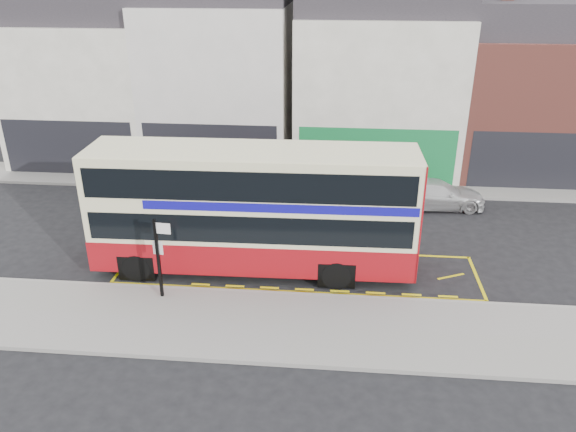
# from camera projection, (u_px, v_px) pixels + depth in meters

# --- Properties ---
(ground) EXTENTS (120.00, 120.00, 0.00)m
(ground) POSITION_uv_depth(u_px,v_px,m) (294.00, 291.00, 20.86)
(ground) COLOR black
(ground) RESTS_ON ground
(pavement) EXTENTS (40.00, 4.00, 0.15)m
(pavement) POSITION_uv_depth(u_px,v_px,m) (288.00, 326.00, 18.75)
(pavement) COLOR gray
(pavement) RESTS_ON ground
(kerb) EXTENTS (40.00, 0.15, 0.15)m
(kerb) POSITION_uv_depth(u_px,v_px,m) (293.00, 295.00, 20.49)
(kerb) COLOR gray
(kerb) RESTS_ON ground
(far_pavement) EXTENTS (50.00, 3.00, 0.15)m
(far_pavement) POSITION_uv_depth(u_px,v_px,m) (310.00, 182.00, 30.78)
(far_pavement) COLOR gray
(far_pavement) RESTS_ON ground
(road_markings) EXTENTS (14.00, 3.40, 0.01)m
(road_markings) POSITION_uv_depth(u_px,v_px,m) (297.00, 269.00, 22.31)
(road_markings) COLOR yellow
(road_markings) RESTS_ON ground
(terrace_far_left) EXTENTS (8.00, 8.01, 10.80)m
(terrace_far_left) POSITION_uv_depth(u_px,v_px,m) (90.00, 77.00, 33.52)
(terrace_far_left) COLOR white
(terrace_far_left) RESTS_ON ground
(terrace_left) EXTENTS (8.00, 8.01, 11.80)m
(terrace_left) POSITION_uv_depth(u_px,v_px,m) (221.00, 70.00, 32.65)
(terrace_left) COLOR beige
(terrace_left) RESTS_ON ground
(terrace_green_shop) EXTENTS (9.00, 8.01, 11.30)m
(terrace_green_shop) POSITION_uv_depth(u_px,v_px,m) (377.00, 78.00, 32.01)
(terrace_green_shop) COLOR white
(terrace_green_shop) RESTS_ON ground
(terrace_right) EXTENTS (9.00, 8.01, 10.30)m
(terrace_right) POSITION_uv_depth(u_px,v_px,m) (538.00, 89.00, 31.48)
(terrace_right) COLOR #96473C
(terrace_right) RESTS_ON ground
(double_decker_bus) EXTENTS (12.36, 3.06, 4.92)m
(double_decker_bus) POSITION_uv_depth(u_px,v_px,m) (254.00, 208.00, 21.37)
(double_decker_bus) COLOR beige
(double_decker_bus) RESTS_ON ground
(bus_stop_post) EXTENTS (0.75, 0.15, 3.04)m
(bus_stop_post) POSITION_uv_depth(u_px,v_px,m) (159.00, 251.00, 19.54)
(bus_stop_post) COLOR black
(bus_stop_post) RESTS_ON pavement
(car_silver) EXTENTS (4.70, 2.42, 1.53)m
(car_silver) POSITION_uv_depth(u_px,v_px,m) (145.00, 176.00, 29.77)
(car_silver) COLOR silver
(car_silver) RESTS_ON ground
(car_grey) EXTENTS (3.91, 1.91, 1.23)m
(car_grey) POSITION_uv_depth(u_px,v_px,m) (278.00, 189.00, 28.42)
(car_grey) COLOR #3F4247
(car_grey) RESTS_ON ground
(car_white) EXTENTS (4.87, 2.24, 1.38)m
(car_white) POSITION_uv_depth(u_px,v_px,m) (436.00, 194.00, 27.64)
(car_white) COLOR silver
(car_white) RESTS_ON ground
(street_tree_left) EXTENTS (2.51, 2.51, 5.42)m
(street_tree_left) POSITION_uv_depth(u_px,v_px,m) (19.00, 104.00, 32.01)
(street_tree_left) COLOR #321E16
(street_tree_left) RESTS_ON ground
(street_tree_right) EXTENTS (2.34, 2.34, 5.06)m
(street_tree_right) POSITION_uv_depth(u_px,v_px,m) (488.00, 121.00, 29.58)
(street_tree_right) COLOR #321E16
(street_tree_right) RESTS_ON ground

